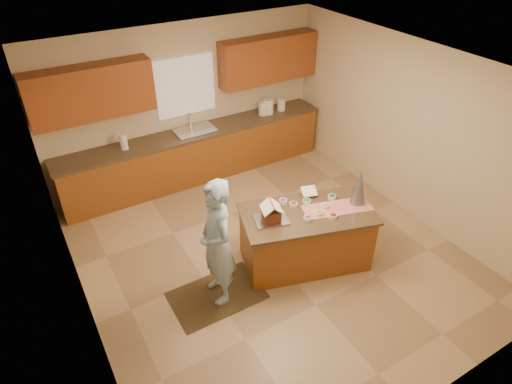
# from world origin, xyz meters

# --- Properties ---
(floor) EXTENTS (5.50, 5.50, 0.00)m
(floor) POSITION_xyz_m (0.00, 0.00, 0.00)
(floor) COLOR tan
(floor) RESTS_ON ground
(ceiling) EXTENTS (5.50, 5.50, 0.00)m
(ceiling) POSITION_xyz_m (0.00, 0.00, 2.70)
(ceiling) COLOR silver
(ceiling) RESTS_ON floor
(wall_back) EXTENTS (5.50, 5.50, 0.00)m
(wall_back) POSITION_xyz_m (0.00, 2.75, 1.35)
(wall_back) COLOR beige
(wall_back) RESTS_ON floor
(wall_front) EXTENTS (5.50, 5.50, 0.00)m
(wall_front) POSITION_xyz_m (0.00, -2.75, 1.35)
(wall_front) COLOR beige
(wall_front) RESTS_ON floor
(wall_left) EXTENTS (5.50, 5.50, 0.00)m
(wall_left) POSITION_xyz_m (-2.50, 0.00, 1.35)
(wall_left) COLOR beige
(wall_left) RESTS_ON floor
(wall_right) EXTENTS (5.50, 5.50, 0.00)m
(wall_right) POSITION_xyz_m (2.50, 0.00, 1.35)
(wall_right) COLOR beige
(wall_right) RESTS_ON floor
(stone_accent) EXTENTS (0.00, 2.50, 2.50)m
(stone_accent) POSITION_xyz_m (-2.48, -0.80, 1.25)
(stone_accent) COLOR gray
(stone_accent) RESTS_ON wall_left
(window_curtain) EXTENTS (1.05, 0.03, 1.00)m
(window_curtain) POSITION_xyz_m (0.00, 2.72, 1.65)
(window_curtain) COLOR white
(window_curtain) RESTS_ON wall_back
(back_counter_base) EXTENTS (4.80, 0.60, 0.88)m
(back_counter_base) POSITION_xyz_m (0.00, 2.45, 0.44)
(back_counter_base) COLOR brown
(back_counter_base) RESTS_ON floor
(back_counter_top) EXTENTS (4.85, 0.63, 0.04)m
(back_counter_top) POSITION_xyz_m (0.00, 2.45, 0.90)
(back_counter_top) COLOR brown
(back_counter_top) RESTS_ON back_counter_base
(upper_cabinet_left) EXTENTS (1.85, 0.35, 0.80)m
(upper_cabinet_left) POSITION_xyz_m (-1.55, 2.57, 1.90)
(upper_cabinet_left) COLOR #954520
(upper_cabinet_left) RESTS_ON wall_back
(upper_cabinet_right) EXTENTS (1.85, 0.35, 0.80)m
(upper_cabinet_right) POSITION_xyz_m (1.55, 2.57, 1.90)
(upper_cabinet_right) COLOR #954520
(upper_cabinet_right) RESTS_ON wall_back
(sink) EXTENTS (0.70, 0.45, 0.12)m
(sink) POSITION_xyz_m (0.00, 2.45, 0.89)
(sink) COLOR silver
(sink) RESTS_ON back_counter_top
(faucet) EXTENTS (0.03, 0.03, 0.28)m
(faucet) POSITION_xyz_m (0.00, 2.63, 1.06)
(faucet) COLOR silver
(faucet) RESTS_ON back_counter_top
(island_base) EXTENTS (1.85, 1.29, 0.82)m
(island_base) POSITION_xyz_m (0.35, -0.38, 0.41)
(island_base) COLOR brown
(island_base) RESTS_ON floor
(island_top) EXTENTS (1.94, 1.38, 0.04)m
(island_top) POSITION_xyz_m (0.35, -0.38, 0.84)
(island_top) COLOR brown
(island_top) RESTS_ON island_base
(table_runner) EXTENTS (0.99, 0.59, 0.01)m
(table_runner) POSITION_xyz_m (0.75, -0.50, 0.86)
(table_runner) COLOR #BB0E0D
(table_runner) RESTS_ON island_top
(baking_tray) EXTENTS (0.50, 0.43, 0.02)m
(baking_tray) POSITION_xyz_m (-0.16, -0.28, 0.87)
(baking_tray) COLOR silver
(baking_tray) RESTS_ON island_top
(cookbook) EXTENTS (0.24, 0.21, 0.09)m
(cookbook) POSITION_xyz_m (0.58, -0.08, 0.94)
(cookbook) COLOR white
(cookbook) RESTS_ON island_top
(tinsel_tree) EXTENTS (0.26, 0.26, 0.51)m
(tinsel_tree) POSITION_xyz_m (1.06, -0.55, 1.12)
(tinsel_tree) COLOR #ADAFBA
(tinsel_tree) RESTS_ON island_top
(rug) EXTENTS (1.17, 0.77, 0.01)m
(rug) POSITION_xyz_m (-1.02, -0.35, 0.01)
(rug) COLOR black
(rug) RESTS_ON floor
(boy) EXTENTS (0.47, 0.66, 1.73)m
(boy) POSITION_xyz_m (-0.97, -0.35, 0.88)
(boy) COLOR #96BCD5
(boy) RESTS_ON rug
(canister_a) EXTENTS (0.17, 0.17, 0.24)m
(canister_a) POSITION_xyz_m (1.38, 2.45, 1.04)
(canister_a) COLOR white
(canister_a) RESTS_ON back_counter_top
(canister_b) EXTENTS (0.20, 0.20, 0.28)m
(canister_b) POSITION_xyz_m (1.49, 2.45, 1.06)
(canister_b) COLOR white
(canister_b) RESTS_ON back_counter_top
(canister_c) EXTENTS (0.15, 0.15, 0.22)m
(canister_c) POSITION_xyz_m (1.79, 2.45, 1.03)
(canister_c) COLOR white
(canister_c) RESTS_ON back_counter_top
(paper_towel) EXTENTS (0.12, 0.12, 0.26)m
(paper_towel) POSITION_xyz_m (-1.24, 2.45, 1.05)
(paper_towel) COLOR white
(paper_towel) RESTS_ON back_counter_top
(gingerbread_house) EXTENTS (0.32, 0.32, 0.26)m
(gingerbread_house) POSITION_xyz_m (-0.16, -0.28, 0.98)
(gingerbread_house) COLOR maroon
(gingerbread_house) RESTS_ON baking_tray
(candy_bowls) EXTENTS (0.75, 0.72, 0.05)m
(candy_bowls) POSITION_xyz_m (0.45, -0.35, 0.88)
(candy_bowls) COLOR #DEEF25
(candy_bowls) RESTS_ON island_top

